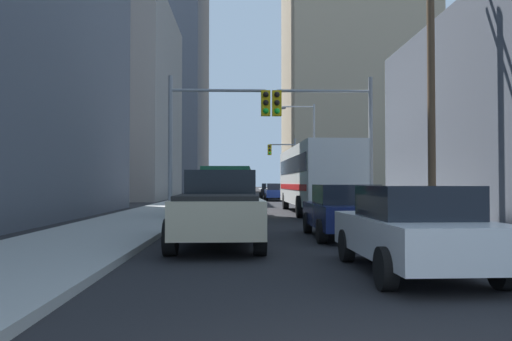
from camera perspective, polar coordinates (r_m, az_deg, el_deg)
The scene contains 17 objects.
sidewalk_left at distance 53.03m, azimuth -6.25°, elevation -3.04°, with size 3.66×160.00×0.15m, color #9E9E99.
sidewalk_right at distance 53.29m, azimuth 5.40°, elevation -3.03°, with size 3.66×160.00×0.15m, color #9E9E99.
city_bus at distance 26.09m, azimuth 6.75°, elevation -0.63°, with size 2.72×11.54×3.40m.
pickup_truck_beige at distance 12.70m, azimuth -4.22°, elevation -4.29°, with size 2.20×5.45×1.90m.
cargo_van_green at distance 22.90m, azimuth -3.17°, elevation -2.13°, with size 2.17×5.28×2.26m.
sedan_white at distance 9.08m, azimuth 17.48°, elevation -6.39°, with size 1.95×4.25×1.52m.
sedan_navy at distance 14.54m, azimuth 10.01°, elevation -4.55°, with size 1.95×4.22×1.52m.
sedan_red at distance 35.72m, azimuth -2.53°, elevation -2.71°, with size 1.95×4.23×1.52m.
sedan_blue at distance 44.14m, azimuth 2.24°, elevation -2.46°, with size 1.95×4.21×1.52m.
sedan_black at distance 50.23m, azimuth 1.57°, elevation -2.34°, with size 1.97×4.27×1.52m.
traffic_signal_near_left at distance 20.80m, azimuth -4.77°, elevation 5.47°, with size 4.21×0.44×6.00m.
traffic_signal_near_right at distance 21.09m, azimuth 8.17°, elevation 5.38°, with size 4.21×0.44×6.00m.
traffic_signal_far_right at distance 49.87m, azimuth 3.13°, elevation 1.36°, with size 2.81×0.44×6.00m.
utility_pole_right at distance 19.87m, azimuth 19.32°, elevation 10.61°, with size 2.20×0.28×10.80m.
street_lamp_right at distance 37.77m, azimuth 5.96°, elevation 3.15°, with size 2.75×0.32×7.50m.
building_left_mid_office at distance 53.19m, azimuth -20.30°, elevation 7.18°, with size 19.69×18.44×18.90m, color gray.
building_right_far_highrise at distance 103.63m, azimuth 10.92°, elevation 17.21°, with size 25.51×26.84×69.30m, color tan.
Camera 1 is at (-1.28, -2.85, 1.57)m, focal length 35.10 mm.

